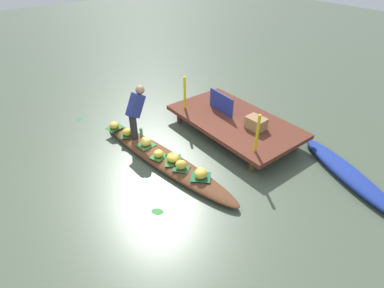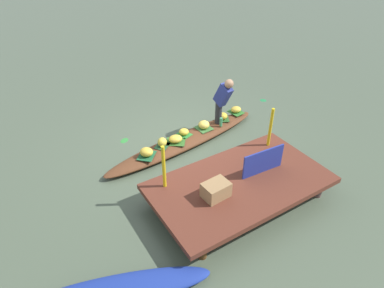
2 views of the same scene
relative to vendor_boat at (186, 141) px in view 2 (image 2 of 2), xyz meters
The scene contains 25 objects.
canal_water 0.10m from the vendor_boat, ahead, with size 40.00×40.00×0.00m, color #4B5845.
dock_platform 2.04m from the vendor_boat, 87.73° to the left, with size 3.20×1.80×0.41m.
vendor_boat is the anchor object (origin of this frame).
leaf_mat_0 0.62m from the vendor_boat, ahead, with size 0.33×0.26×0.01m, color #295731.
banana_bunch_0 0.64m from the vendor_boat, ahead, with size 0.23×0.20×0.19m, color gold.
leaf_mat_1 1.69m from the vendor_boat, 169.51° to the right, with size 0.37×0.29×0.01m, color #2F6F29.
banana_bunch_1 1.70m from the vendor_boat, 169.51° to the right, with size 0.26×0.22×0.15m, color gold.
leaf_mat_2 0.57m from the vendor_boat, behind, with size 0.36×0.34×0.01m, color #3C6D34.
banana_bunch_2 0.59m from the vendor_boat, behind, with size 0.26×0.26×0.19m, color #F8D154.
leaf_mat_3 0.31m from the vendor_boat, 10.99° to the left, with size 0.42×0.33×0.01m, color #326426.
banana_bunch_3 0.35m from the vendor_boat, 10.99° to the left, with size 0.30×0.25×0.16m, color gold.
leaf_mat_4 0.14m from the vendor_boat, 98.36° to the right, with size 0.31×0.27×0.01m, color #2D7F31.
banana_bunch_4 0.20m from the vendor_boat, 98.36° to the right, with size 0.22×0.21×0.15m, color yellow.
leaf_mat_5 1.20m from the vendor_boat, 169.79° to the right, with size 0.32×0.31×0.01m, color #2A5626.
banana_bunch_5 1.21m from the vendor_boat, 169.79° to the right, with size 0.23×0.24×0.16m, color gold.
leaf_mat_6 1.07m from the vendor_boat, ahead, with size 0.39×0.32×0.01m, color #1E5833.
banana_bunch_6 1.08m from the vendor_boat, ahead, with size 0.28×0.25×0.18m, color gold.
vendor_person 1.27m from the vendor_boat, behind, with size 0.24×0.51×1.20m.
water_bottle 0.97m from the vendor_boat, behind, with size 0.07×0.07×0.21m, color #48A668.
market_banner 2.14m from the vendor_boat, 101.70° to the left, with size 0.87×0.03×0.48m, color navy.
railing_post_west 1.95m from the vendor_boat, 128.12° to the left, with size 0.06×0.06×0.84m, color yellow.
railing_post_east 2.05m from the vendor_boat, 48.09° to the left, with size 0.06×0.06×0.84m, color yellow.
produce_crate 2.25m from the vendor_boat, 72.22° to the left, with size 0.44×0.32×0.27m, color #9C764C.
drifting_plant_0 1.43m from the vendor_boat, 37.89° to the right, with size 0.23×0.16×0.01m, color #308235.
drifting_plant_1 3.05m from the vendor_boat, 166.49° to the right, with size 0.17×0.18×0.01m, color #227C42.
Camera 2 is at (3.25, 5.49, 4.37)m, focal length 31.78 mm.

